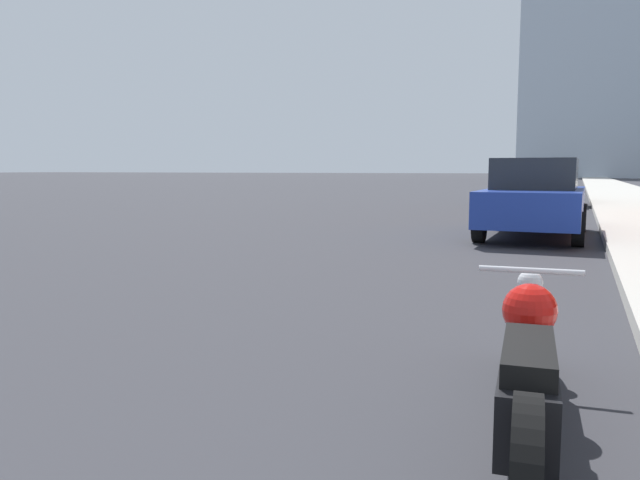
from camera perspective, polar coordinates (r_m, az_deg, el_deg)
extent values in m
cube|color=#B2ADA3|center=(38.43, 25.68, 4.02)|extent=(3.34, 240.00, 0.15)
cylinder|color=black|center=(4.25, 18.50, -7.87)|extent=(0.14, 0.57, 0.56)
cylinder|color=black|center=(2.35, 18.28, -19.86)|extent=(0.14, 0.57, 0.56)
cube|color=black|center=(3.28, 18.45, -11.68)|extent=(0.34, 1.55, 0.31)
sphere|color=red|center=(3.51, 18.62, -6.10)|extent=(0.29, 0.29, 0.29)
cube|color=black|center=(2.90, 18.56, -9.86)|extent=(0.26, 0.71, 0.10)
sphere|color=silver|center=(4.22, 18.66, -3.70)|extent=(0.16, 0.16, 0.16)
cylinder|color=silver|center=(4.07, 18.70, -2.66)|extent=(0.62, 0.08, 0.04)
cube|color=#1E3899|center=(12.73, 19.03, 3.02)|extent=(1.81, 4.37, 0.63)
cube|color=#23282D|center=(12.71, 19.13, 5.75)|extent=(1.51, 2.11, 0.58)
cylinder|color=black|center=(14.17, 16.09, 2.16)|extent=(0.21, 0.60, 0.60)
cylinder|color=black|center=(14.06, 22.75, 1.87)|extent=(0.21, 0.60, 0.60)
cylinder|color=black|center=(11.51, 14.36, 1.26)|extent=(0.21, 0.60, 0.60)
cylinder|color=black|center=(11.37, 22.56, 0.91)|extent=(0.21, 0.60, 0.60)
cube|color=black|center=(24.37, 20.32, 4.60)|extent=(1.80, 3.88, 0.73)
cube|color=#23282D|center=(24.36, 20.39, 6.25)|extent=(1.53, 1.86, 0.68)
cylinder|color=black|center=(25.63, 18.48, 3.92)|extent=(0.20, 0.61, 0.61)
cylinder|color=black|center=(25.56, 22.31, 3.77)|extent=(0.20, 0.61, 0.61)
cylinder|color=black|center=(23.23, 18.06, 3.70)|extent=(0.20, 0.61, 0.61)
cylinder|color=black|center=(23.16, 22.28, 3.53)|extent=(0.20, 0.61, 0.61)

